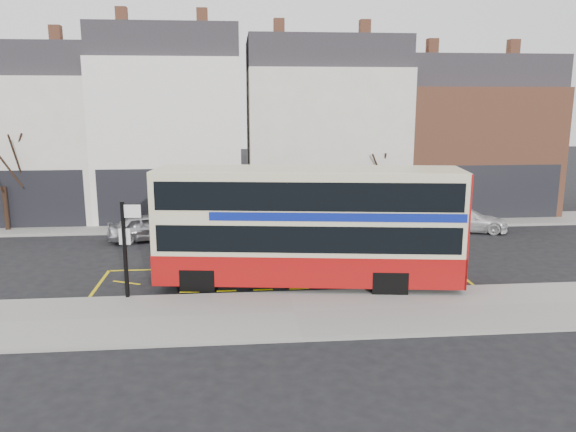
{
  "coord_description": "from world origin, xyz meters",
  "views": [
    {
      "loc": [
        -1.78,
        -19.19,
        6.83
      ],
      "look_at": [
        0.19,
        2.0,
        2.39
      ],
      "focal_mm": 35.0,
      "sensor_mm": 36.0,
      "label": 1
    }
  ],
  "objects": [
    {
      "name": "terrace_right",
      "position": [
        12.5,
        14.99,
        4.57
      ],
      "size": [
        9.0,
        8.01,
        10.3
      ],
      "color": "#9B593E",
      "rests_on": "ground"
    },
    {
      "name": "road_markings",
      "position": [
        0.0,
        1.6,
        0.01
      ],
      "size": [
        14.0,
        3.4,
        0.01
      ],
      "primitive_type": null,
      "color": "#D9BE0B",
      "rests_on": "ground"
    },
    {
      "name": "terrace_left",
      "position": [
        -5.5,
        14.99,
        5.32
      ],
      "size": [
        8.0,
        8.01,
        11.8
      ],
      "color": "white",
      "rests_on": "ground"
    },
    {
      "name": "double_decker_bus",
      "position": [
        0.83,
        0.6,
        2.31
      ],
      "size": [
        11.25,
        3.99,
        4.4
      ],
      "rotation": [
        0.0,
        0.0,
        -0.14
      ],
      "color": "beige",
      "rests_on": "ground"
    },
    {
      "name": "terrace_far_left",
      "position": [
        -13.5,
        14.99,
        4.82
      ],
      "size": [
        8.0,
        8.01,
        10.8
      ],
      "color": "silver",
      "rests_on": "ground"
    },
    {
      "name": "ground",
      "position": [
        0.0,
        0.0,
        0.0
      ],
      "size": [
        120.0,
        120.0,
        0.0
      ],
      "primitive_type": "plane",
      "color": "black",
      "rests_on": "ground"
    },
    {
      "name": "terrace_green_shop",
      "position": [
        3.5,
        14.99,
        5.07
      ],
      "size": [
        9.0,
        8.01,
        11.3
      ],
      "color": "silver",
      "rests_on": "ground"
    },
    {
      "name": "car_silver",
      "position": [
        -6.14,
        8.24,
        0.66
      ],
      "size": [
        4.15,
        2.54,
        1.32
      ],
      "primitive_type": "imported",
      "rotation": [
        0.0,
        0.0,
        1.84
      ],
      "color": "silver",
      "rests_on": "ground"
    },
    {
      "name": "street_tree_right",
      "position": [
        5.81,
        11.48,
        3.42
      ],
      "size": [
        2.33,
        2.33,
        5.03
      ],
      "color": "#321F16",
      "rests_on": "ground"
    },
    {
      "name": "pavement",
      "position": [
        0.0,
        -2.3,
        0.07
      ],
      "size": [
        40.0,
        4.0,
        0.15
      ],
      "primitive_type": "cube",
      "color": "gray",
      "rests_on": "ground"
    },
    {
      "name": "car_white",
      "position": [
        10.21,
        8.71,
        0.62
      ],
      "size": [
        4.59,
        2.84,
        1.24
      ],
      "primitive_type": "imported",
      "rotation": [
        0.0,
        0.0,
        1.29
      ],
      "color": "silver",
      "rests_on": "ground"
    },
    {
      "name": "car_grey",
      "position": [
        -3.46,
        9.36,
        0.68
      ],
      "size": [
        4.35,
        2.63,
        1.36
      ],
      "primitive_type": "imported",
      "rotation": [
        0.0,
        0.0,
        1.88
      ],
      "color": "#37393D",
      "rests_on": "ground"
    },
    {
      "name": "far_pavement",
      "position": [
        0.0,
        11.0,
        0.07
      ],
      "size": [
        50.0,
        3.0,
        0.15
      ],
      "primitive_type": "cube",
      "color": "gray",
      "rests_on": "ground"
    },
    {
      "name": "bus_stop_post",
      "position": [
        -5.52,
        -0.4,
        2.14
      ],
      "size": [
        0.83,
        0.17,
        3.35
      ],
      "rotation": [
        0.0,
        0.0,
        -0.09
      ],
      "color": "black",
      "rests_on": "pavement"
    },
    {
      "name": "kerb",
      "position": [
        0.0,
        -0.38,
        0.07
      ],
      "size": [
        40.0,
        0.15,
        0.15
      ],
      "primitive_type": "cube",
      "color": "gray",
      "rests_on": "ground"
    }
  ]
}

